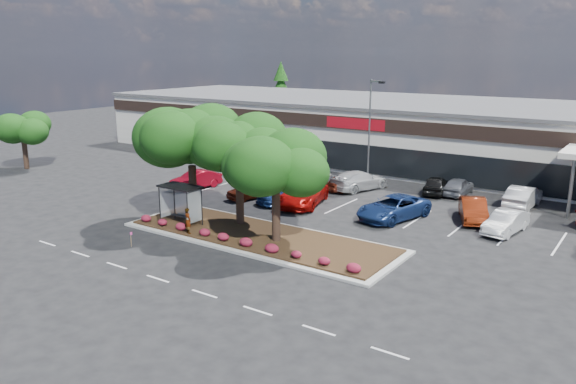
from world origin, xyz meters
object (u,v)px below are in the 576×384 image
Objects in this scene: light_pole at (370,142)px; car_1 at (252,189)px; survey_stake at (131,237)px; car_0 at (196,180)px.

light_pole is 10.50m from car_1.
light_pole is 21.61m from survey_stake.
car_0 reaches higher than survey_stake.
car_0 is 5.89m from car_1.
light_pole reaches higher than survey_stake.
survey_stake is at bearing -68.84° from car_1.
car_0 is (-12.32, -7.76, -3.27)m from light_pole.
car_1 is (-1.22, 13.08, 0.11)m from survey_stake.
light_pole reaches higher than car_1.
car_0 reaches higher than car_1.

